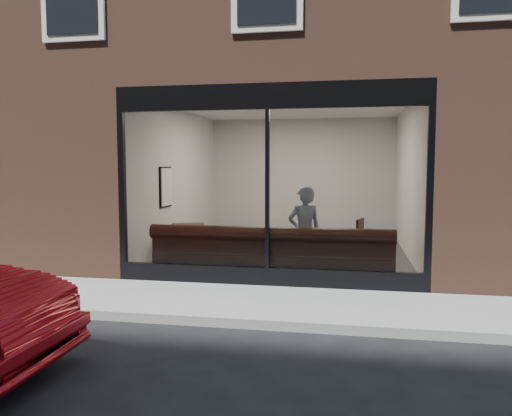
% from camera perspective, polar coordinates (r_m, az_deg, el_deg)
% --- Properties ---
extents(ground, '(120.00, 120.00, 0.00)m').
position_cam_1_polar(ground, '(6.16, -1.84, -13.35)').
color(ground, black).
rests_on(ground, ground).
extents(sidewalk_near, '(40.00, 2.00, 0.01)m').
position_cam_1_polar(sidewalk_near, '(7.09, -0.09, -10.82)').
color(sidewalk_near, gray).
rests_on(sidewalk_near, ground).
extents(kerb_near, '(40.00, 0.10, 0.12)m').
position_cam_1_polar(kerb_near, '(6.09, -1.95, -12.96)').
color(kerb_near, gray).
rests_on(kerb_near, ground).
extents(host_building_pier_left, '(2.50, 12.00, 3.20)m').
position_cam_1_polar(host_building_pier_left, '(14.60, -9.58, 3.55)').
color(host_building_pier_left, brown).
rests_on(host_building_pier_left, ground).
extents(host_building_pier_right, '(2.50, 12.00, 3.20)m').
position_cam_1_polar(host_building_pier_right, '(13.94, 20.83, 3.24)').
color(host_building_pier_right, brown).
rests_on(host_building_pier_right, ground).
extents(host_building_backfill, '(5.00, 6.00, 3.20)m').
position_cam_1_polar(host_building_backfill, '(16.76, 6.20, 3.75)').
color(host_building_backfill, brown).
rests_on(host_building_backfill, ground).
extents(cafe_floor, '(6.00, 6.00, 0.00)m').
position_cam_1_polar(cafe_floor, '(10.95, 3.77, -5.14)').
color(cafe_floor, '#2D2D30').
rests_on(cafe_floor, ground).
extents(cafe_ceiling, '(6.00, 6.00, 0.00)m').
position_cam_1_polar(cafe_ceiling, '(10.86, 3.86, 11.57)').
color(cafe_ceiling, white).
rests_on(cafe_ceiling, host_building_upper).
extents(cafe_wall_back, '(5.00, 0.00, 5.00)m').
position_cam_1_polar(cafe_wall_back, '(13.76, 5.26, 3.52)').
color(cafe_wall_back, silver).
rests_on(cafe_wall_back, ground).
extents(cafe_wall_left, '(0.00, 6.00, 6.00)m').
position_cam_1_polar(cafe_wall_left, '(11.35, -8.79, 3.19)').
color(cafe_wall_left, silver).
rests_on(cafe_wall_left, ground).
extents(cafe_wall_right, '(0.00, 6.00, 6.00)m').
position_cam_1_polar(cafe_wall_right, '(10.79, 17.09, 2.95)').
color(cafe_wall_right, silver).
rests_on(cafe_wall_right, ground).
extents(storefront_kick, '(5.00, 0.10, 0.30)m').
position_cam_1_polar(storefront_kick, '(8.06, 1.29, -7.84)').
color(storefront_kick, black).
rests_on(storefront_kick, ground).
extents(storefront_header, '(5.00, 0.10, 0.40)m').
position_cam_1_polar(storefront_header, '(7.93, 1.33, 12.67)').
color(storefront_header, black).
rests_on(storefront_header, host_building_upper).
extents(storefront_mullion, '(0.06, 0.10, 2.50)m').
position_cam_1_polar(storefront_mullion, '(7.87, 1.31, 2.15)').
color(storefront_mullion, black).
rests_on(storefront_mullion, storefront_kick).
extents(storefront_glass, '(4.80, 0.00, 4.80)m').
position_cam_1_polar(storefront_glass, '(7.84, 1.28, 2.14)').
color(storefront_glass, white).
rests_on(storefront_glass, storefront_kick).
extents(banquette, '(4.00, 0.55, 0.45)m').
position_cam_1_polar(banquette, '(8.43, 1.73, -6.75)').
color(banquette, '#391B15').
rests_on(banquette, cafe_floor).
extents(person, '(0.67, 0.56, 1.58)m').
position_cam_1_polar(person, '(8.45, 5.56, -2.86)').
color(person, '#A2BFDD').
rests_on(person, cafe_floor).
extents(cafe_table_left, '(0.81, 0.81, 0.04)m').
position_cam_1_polar(cafe_table_left, '(9.94, -7.78, -2.01)').
color(cafe_table_left, black).
rests_on(cafe_table_left, cafe_floor).
extents(cafe_table_right, '(0.59, 0.59, 0.04)m').
position_cam_1_polar(cafe_table_right, '(9.16, 11.34, -2.64)').
color(cafe_table_right, black).
rests_on(cafe_table_right, cafe_floor).
extents(cafe_chair_right, '(0.58, 0.58, 0.05)m').
position_cam_1_polar(cafe_chair_right, '(9.51, 10.63, -5.41)').
color(cafe_chair_right, black).
rests_on(cafe_chair_right, cafe_floor).
extents(wall_poster, '(0.02, 0.58, 0.78)m').
position_cam_1_polar(wall_poster, '(10.50, -10.19, 2.39)').
color(wall_poster, white).
rests_on(wall_poster, cafe_wall_left).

